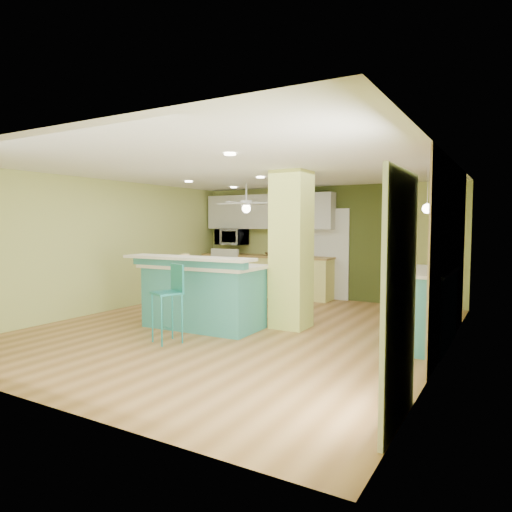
# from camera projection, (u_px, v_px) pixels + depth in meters

# --- Properties ---
(floor) EXTENTS (6.00, 7.00, 0.01)m
(floor) POSITION_uv_depth(u_px,v_px,m) (240.00, 329.00, 7.24)
(floor) COLOR olive
(floor) RESTS_ON ground
(ceiling) EXTENTS (6.00, 7.00, 0.01)m
(ceiling) POSITION_uv_depth(u_px,v_px,m) (240.00, 170.00, 7.07)
(ceiling) COLOR white
(ceiling) RESTS_ON wall_back
(wall_back) EXTENTS (6.00, 0.01, 2.50)m
(wall_back) POSITION_uv_depth(u_px,v_px,m) (323.00, 243.00, 10.18)
(wall_back) COLOR #B9C469
(wall_back) RESTS_ON floor
(wall_front) EXTENTS (6.00, 0.01, 2.50)m
(wall_front) POSITION_uv_depth(u_px,v_px,m) (35.00, 270.00, 4.13)
(wall_front) COLOR #B9C469
(wall_front) RESTS_ON floor
(wall_left) EXTENTS (0.01, 7.00, 2.50)m
(wall_left) POSITION_uv_depth(u_px,v_px,m) (106.00, 246.00, 8.66)
(wall_left) COLOR #B9C469
(wall_left) RESTS_ON floor
(wall_right) EXTENTS (0.01, 7.00, 2.50)m
(wall_right) POSITION_uv_depth(u_px,v_px,m) (445.00, 257.00, 5.65)
(wall_right) COLOR #B9C469
(wall_right) RESTS_ON floor
(wood_panel) EXTENTS (0.02, 3.40, 2.50)m
(wood_panel) POSITION_uv_depth(u_px,v_px,m) (450.00, 254.00, 6.18)
(wood_panel) COLOR #947554
(wood_panel) RESTS_ON floor
(olive_accent) EXTENTS (2.20, 0.02, 2.50)m
(olive_accent) POSITION_uv_depth(u_px,v_px,m) (332.00, 243.00, 10.07)
(olive_accent) COLOR #3E491D
(olive_accent) RESTS_ON floor
(interior_door) EXTENTS (0.82, 0.05, 2.00)m
(interior_door) POSITION_uv_depth(u_px,v_px,m) (331.00, 254.00, 10.06)
(interior_door) COLOR white
(interior_door) RESTS_ON floor
(french_door) EXTENTS (0.04, 1.08, 2.10)m
(french_door) POSITION_uv_depth(u_px,v_px,m) (400.00, 299.00, 3.70)
(french_door) COLOR white
(french_door) RESTS_ON floor
(column) EXTENTS (0.55, 0.55, 2.50)m
(column) POSITION_uv_depth(u_px,v_px,m) (291.00, 250.00, 7.26)
(column) COLOR #CDD964
(column) RESTS_ON floor
(kitchen_run) EXTENTS (3.25, 0.63, 0.94)m
(kitchen_run) POSITION_uv_depth(u_px,v_px,m) (266.00, 275.00, 10.62)
(kitchen_run) COLOR #EDE97C
(kitchen_run) RESTS_ON floor
(stove) EXTENTS (0.76, 0.66, 1.08)m
(stove) POSITION_uv_depth(u_px,v_px,m) (231.00, 274.00, 11.09)
(stove) COLOR silver
(stove) RESTS_ON floor
(upper_cabinets) EXTENTS (3.20, 0.34, 0.80)m
(upper_cabinets) POSITION_uv_depth(u_px,v_px,m) (268.00, 212.00, 10.62)
(upper_cabinets) COLOR silver
(upper_cabinets) RESTS_ON wall_back
(microwave) EXTENTS (0.70, 0.48, 0.39)m
(microwave) POSITION_uv_depth(u_px,v_px,m) (231.00, 237.00, 11.03)
(microwave) COLOR white
(microwave) RESTS_ON wall_back
(ceiling_fan) EXTENTS (1.41, 1.41, 0.61)m
(ceiling_fan) POSITION_uv_depth(u_px,v_px,m) (246.00, 204.00, 9.37)
(ceiling_fan) COLOR white
(ceiling_fan) RESTS_ON ceiling
(pendant_lamp) EXTENTS (0.14, 0.14, 0.69)m
(pendant_lamp) POSITION_uv_depth(u_px,v_px,m) (427.00, 208.00, 6.43)
(pendant_lamp) COLOR silver
(pendant_lamp) RESTS_ON ceiling
(wall_decor) EXTENTS (0.03, 0.90, 0.70)m
(wall_decor) POSITION_uv_depth(u_px,v_px,m) (451.00, 232.00, 6.34)
(wall_decor) COLOR brown
(wall_decor) RESTS_ON wood_panel
(peninsula) EXTENTS (2.20, 1.21, 1.17)m
(peninsula) POSITION_uv_depth(u_px,v_px,m) (203.00, 294.00, 7.30)
(peninsula) COLOR teal
(peninsula) RESTS_ON floor
(bar_stool) EXTENTS (0.48, 0.48, 1.10)m
(bar_stool) POSITION_uv_depth(u_px,v_px,m) (171.00, 290.00, 6.38)
(bar_stool) COLOR teal
(bar_stool) RESTS_ON floor
(side_counter) EXTENTS (0.68, 1.61, 1.04)m
(side_counter) POSITION_uv_depth(u_px,v_px,m) (425.00, 307.00, 6.28)
(side_counter) COLOR teal
(side_counter) RESTS_ON floor
(fruit_bowl) EXTENTS (0.31, 0.31, 0.07)m
(fruit_bowl) POSITION_uv_depth(u_px,v_px,m) (272.00, 254.00, 10.49)
(fruit_bowl) COLOR #3B2418
(fruit_bowl) RESTS_ON kitchen_run
(canister) EXTENTS (0.15, 0.15, 0.16)m
(canister) POSITION_uv_depth(u_px,v_px,m) (185.00, 259.00, 7.34)
(canister) COLOR gold
(canister) RESTS_ON peninsula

